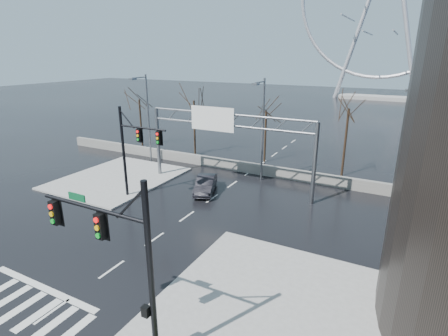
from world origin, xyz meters
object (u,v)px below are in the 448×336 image
Objects in this scene: signal_mast_near at (121,251)px; signal_mast_far at (133,145)px; car at (206,184)px; sign_gantry at (224,134)px.

signal_mast_near and signal_mast_far have the same top height.
car is (-6.43, 17.12, -4.13)m from signal_mast_near.
signal_mast_near is 18.75m from car.
signal_mast_far is at bearing -132.47° from sign_gantry.
signal_mast_far is at bearing -159.42° from car.
signal_mast_near reaches higher than car.
signal_mast_far is (-11.01, 13.00, -0.04)m from signal_mast_near.
car is (4.58, 4.12, -4.09)m from signal_mast_far.
signal_mast_near is at bearing -90.81° from car.
signal_mast_far is at bearing 130.26° from signal_mast_near.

